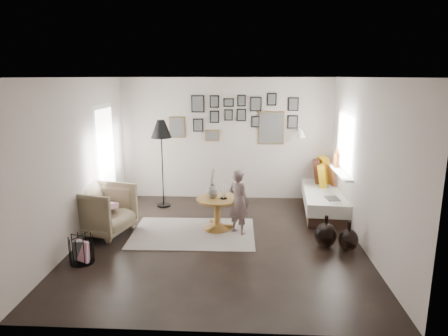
# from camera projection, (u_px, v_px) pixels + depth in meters

# --- Properties ---
(ground) EXTENTS (4.80, 4.80, 0.00)m
(ground) POSITION_uv_depth(u_px,v_px,m) (219.00, 240.00, 6.52)
(ground) COLOR black
(ground) RESTS_ON ground
(wall_back) EXTENTS (4.50, 0.00, 4.50)m
(wall_back) POSITION_uv_depth(u_px,v_px,m) (226.00, 139.00, 8.56)
(wall_back) COLOR #ADA097
(wall_back) RESTS_ON ground
(wall_front) EXTENTS (4.50, 0.00, 4.50)m
(wall_front) POSITION_uv_depth(u_px,v_px,m) (204.00, 214.00, 3.89)
(wall_front) COLOR #ADA097
(wall_front) RESTS_ON ground
(wall_left) EXTENTS (0.00, 4.80, 4.80)m
(wall_left) POSITION_uv_depth(u_px,v_px,m) (78.00, 161.00, 6.34)
(wall_left) COLOR #ADA097
(wall_left) RESTS_ON ground
(wall_right) EXTENTS (0.00, 4.80, 4.80)m
(wall_right) POSITION_uv_depth(u_px,v_px,m) (365.00, 164.00, 6.11)
(wall_right) COLOR #ADA097
(wall_right) RESTS_ON ground
(ceiling) EXTENTS (4.80, 4.80, 0.00)m
(ceiling) POSITION_uv_depth(u_px,v_px,m) (219.00, 77.00, 5.94)
(ceiling) COLOR white
(ceiling) RESTS_ON wall_back
(door_left) EXTENTS (0.00, 2.14, 2.14)m
(door_left) POSITION_uv_depth(u_px,v_px,m) (106.00, 161.00, 7.56)
(door_left) COLOR white
(door_left) RESTS_ON wall_left
(window_right) EXTENTS (0.15, 1.32, 1.30)m
(window_right) POSITION_uv_depth(u_px,v_px,m) (339.00, 168.00, 7.51)
(window_right) COLOR white
(window_right) RESTS_ON wall_right
(gallery_wall) EXTENTS (2.74, 0.03, 1.08)m
(gallery_wall) POSITION_uv_depth(u_px,v_px,m) (240.00, 119.00, 8.43)
(gallery_wall) COLOR brown
(gallery_wall) RESTS_ON wall_back
(wall_sconce) EXTENTS (0.18, 0.36, 0.16)m
(wall_sconce) POSITION_uv_depth(u_px,v_px,m) (301.00, 134.00, 8.19)
(wall_sconce) COLOR white
(wall_sconce) RESTS_ON wall_back
(rug) EXTENTS (2.09, 1.48, 0.01)m
(rug) POSITION_uv_depth(u_px,v_px,m) (193.00, 233.00, 6.81)
(rug) COLOR beige
(rug) RESTS_ON ground
(pedestal_table) EXTENTS (0.72, 0.72, 0.56)m
(pedestal_table) POSITION_uv_depth(u_px,v_px,m) (217.00, 215.00, 6.94)
(pedestal_table) COLOR brown
(pedestal_table) RESTS_ON ground
(vase) EXTENTS (0.20, 0.20, 0.51)m
(vase) POSITION_uv_depth(u_px,v_px,m) (213.00, 189.00, 6.86)
(vase) COLOR black
(vase) RESTS_ON pedestal_table
(candles) EXTENTS (0.12, 0.12, 0.27)m
(candles) POSITION_uv_depth(u_px,v_px,m) (224.00, 191.00, 6.83)
(candles) COLOR black
(candles) RESTS_ON pedestal_table
(daybed) EXTENTS (1.02, 2.06, 0.97)m
(daybed) POSITION_uv_depth(u_px,v_px,m) (325.00, 196.00, 7.89)
(daybed) COLOR black
(daybed) RESTS_ON ground
(magazine_on_daybed) EXTENTS (0.24, 0.32, 0.02)m
(magazine_on_daybed) POSITION_uv_depth(u_px,v_px,m) (333.00, 199.00, 7.23)
(magazine_on_daybed) COLOR black
(magazine_on_daybed) RESTS_ON daybed
(armchair) EXTENTS (1.10, 1.08, 0.83)m
(armchair) POSITION_uv_depth(u_px,v_px,m) (102.00, 210.00, 6.73)
(armchair) COLOR #73674D
(armchair) RESTS_ON ground
(armchair_cushion) EXTENTS (0.47, 0.48, 0.17)m
(armchair_cushion) POSITION_uv_depth(u_px,v_px,m) (103.00, 205.00, 6.77)
(armchair_cushion) COLOR white
(armchair_cushion) RESTS_ON armchair
(floor_lamp) EXTENTS (0.41, 0.41, 1.78)m
(floor_lamp) POSITION_uv_depth(u_px,v_px,m) (161.00, 132.00, 7.92)
(floor_lamp) COLOR black
(floor_lamp) RESTS_ON ground
(magazine_basket) EXTENTS (0.41, 0.41, 0.41)m
(magazine_basket) POSITION_uv_depth(u_px,v_px,m) (81.00, 249.00, 5.70)
(magazine_basket) COLOR black
(magazine_basket) RESTS_ON ground
(demijohn_large) EXTENTS (0.34, 0.34, 0.51)m
(demijohn_large) POSITION_uv_depth(u_px,v_px,m) (326.00, 235.00, 6.23)
(demijohn_large) COLOR black
(demijohn_large) RESTS_ON ground
(demijohn_small) EXTENTS (0.30, 0.30, 0.47)m
(demijohn_small) POSITION_uv_depth(u_px,v_px,m) (348.00, 240.00, 6.10)
(demijohn_small) COLOR black
(demijohn_small) RESTS_ON ground
(child) EXTENTS (0.48, 0.47, 1.12)m
(child) POSITION_uv_depth(u_px,v_px,m) (239.00, 202.00, 6.70)
(child) COLOR #6E5957
(child) RESTS_ON ground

